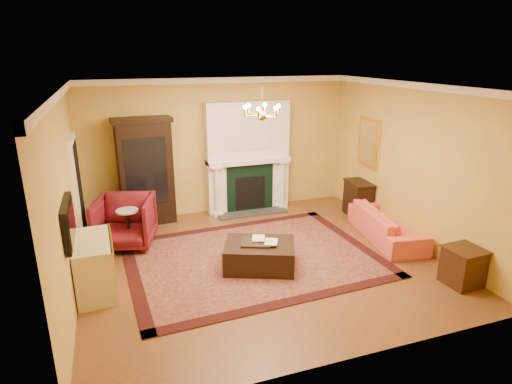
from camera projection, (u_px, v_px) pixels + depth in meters
name	position (u px, v px, depth m)	size (l,w,h in m)	color
floor	(261.00, 261.00, 7.55)	(6.00, 5.50, 0.02)	brown
ceiling	(262.00, 86.00, 6.62)	(6.00, 5.50, 0.02)	white
wall_back	(220.00, 146.00, 9.57)	(6.00, 0.02, 3.00)	#DEBA4F
wall_front	(349.00, 247.00, 4.61)	(6.00, 0.02, 3.00)	#DEBA4F
wall_left	(65.00, 198.00, 6.15)	(0.02, 5.50, 3.00)	#DEBA4F
wall_right	(412.00, 164.00, 8.03)	(0.02, 5.50, 3.00)	#DEBA4F
fireplace	(248.00, 160.00, 9.68)	(1.90, 0.70, 2.50)	white
crown_molding	(243.00, 86.00, 7.50)	(6.00, 5.50, 0.12)	white
doorway	(79.00, 193.00, 7.83)	(0.08, 1.05, 2.10)	white
tv_panel	(69.00, 222.00, 5.67)	(0.09, 0.95, 0.58)	black
gilt_mirror	(369.00, 143.00, 9.22)	(0.06, 0.76, 1.05)	yellow
chandelier	(262.00, 112.00, 6.74)	(0.63, 0.55, 0.53)	gold
oriental_rug	(253.00, 258.00, 7.63)	(4.32, 3.24, 0.02)	#430E0E
china_cabinet	(146.00, 174.00, 8.93)	(1.08, 0.49, 2.16)	black
wingback_armchair	(124.00, 220.00, 8.00)	(1.02, 0.96, 1.05)	maroon
pedestal_table	(128.00, 225.00, 7.99)	(0.41, 0.41, 0.73)	black
commode	(94.00, 266.00, 6.47)	(0.54, 1.14, 0.85)	beige
coral_sofa	(387.00, 220.00, 8.33)	(2.02, 0.59, 0.79)	#E66749
end_table	(463.00, 267.00, 6.70)	(0.50, 0.50, 0.58)	#351E0E
console_table	(358.00, 200.00, 9.52)	(0.39, 0.69, 0.77)	black
leather_ottoman	(260.00, 255.00, 7.24)	(1.16, 0.84, 0.43)	black
ottoman_tray	(256.00, 243.00, 7.16)	(0.48, 0.38, 0.03)	black
book_a	(252.00, 231.00, 7.22)	(0.21, 0.03, 0.28)	gray
book_b	(265.00, 234.00, 7.10)	(0.21, 0.02, 0.29)	gray
topiary_left	(215.00, 152.00, 9.32)	(0.15, 0.15, 0.39)	gray
topiary_right	(279.00, 147.00, 9.80)	(0.14, 0.14, 0.38)	gray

